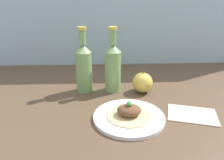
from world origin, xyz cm
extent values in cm
cube|color=brown|center=(0.00, 0.00, -2.00)|extent=(180.00, 110.00, 4.00)
cylinder|color=white|center=(1.29, -10.89, 0.66)|extent=(25.30, 25.30, 1.32)
torus|color=white|center=(1.29, -10.89, 1.12)|extent=(24.20, 24.20, 0.92)
cylinder|color=#D6BC7F|center=(1.29, -10.89, 1.52)|extent=(15.95, 15.95, 0.40)
ellipsoid|color=brown|center=(1.29, -10.89, 3.53)|extent=(8.55, 7.27, 3.64)
sphere|color=#4CA34C|center=(1.29, -10.89, 5.97)|extent=(2.06, 2.06, 2.06)
cylinder|color=#729E5B|center=(-15.98, 13.53, 9.07)|extent=(7.14, 7.14, 18.14)
cone|color=#729E5B|center=(-15.98, 13.53, 19.75)|extent=(7.14, 7.14, 3.21)
cylinder|color=#729E5B|center=(-15.98, 13.53, 24.40)|extent=(2.86, 2.86, 6.08)
cylinder|color=gold|center=(-15.98, 13.53, 28.04)|extent=(3.57, 3.57, 1.20)
cylinder|color=#729E5B|center=(-3.26, 13.53, 9.07)|extent=(7.14, 7.14, 18.14)
cone|color=#729E5B|center=(-3.26, 13.53, 19.75)|extent=(7.14, 7.14, 3.21)
cylinder|color=#729E5B|center=(-3.26, 13.53, 24.40)|extent=(2.86, 2.86, 6.08)
cylinder|color=gold|center=(-3.26, 13.53, 28.04)|extent=(3.57, 3.57, 1.20)
sphere|color=gold|center=(9.84, 11.21, 4.48)|extent=(8.97, 8.97, 8.97)
cylinder|color=brown|center=(9.84, 11.21, 9.67)|extent=(0.72, 0.72, 2.02)
cube|color=beige|center=(24.72, -9.44, 0.40)|extent=(19.97, 16.50, 0.80)
camera|label=1|loc=(-7.66, -77.16, 42.01)|focal=35.00mm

